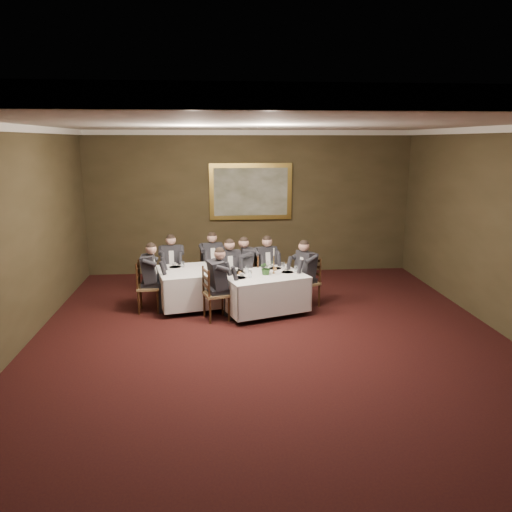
{
  "coord_description": "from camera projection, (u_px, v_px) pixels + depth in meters",
  "views": [
    {
      "loc": [
        -0.92,
        -7.26,
        3.25
      ],
      "look_at": [
        -0.13,
        1.78,
        1.15
      ],
      "focal_mm": 35.0,
      "sensor_mm": 36.0,
      "label": 1
    }
  ],
  "objects": [
    {
      "name": "diner_main_endright",
      "position": [
        306.0,
        281.0,
        9.94
      ],
      "size": [
        0.61,
        0.58,
        1.35
      ],
      "rotation": [
        0.0,
        0.0,
        2.05
      ],
      "color": "black",
      "rests_on": "chair_main_endright"
    },
    {
      "name": "chair_main_backright",
      "position": [
        265.0,
        285.0,
        10.48
      ],
      "size": [
        0.53,
        0.52,
        1.0
      ],
      "rotation": [
        0.0,
        0.0,
        3.39
      ],
      "color": "olive",
      "rests_on": "ground"
    },
    {
      "name": "chair_sec_endright",
      "position": [
        248.0,
        288.0,
        10.29
      ],
      "size": [
        0.43,
        0.45,
        1.0
      ],
      "rotation": [
        0.0,
        0.0,
        1.6
      ],
      "color": "olive",
      "rests_on": "ground"
    },
    {
      "name": "front_wall",
      "position": [
        393.0,
        435.0,
        2.61
      ],
      "size": [
        8.0,
        0.1,
        3.5
      ],
      "primitive_type": "cube",
      "color": "#352E1A",
      "rests_on": "ground"
    },
    {
      "name": "chair_sec_backright",
      "position": [
        212.0,
        280.0,
        10.88
      ],
      "size": [
        0.53,
        0.51,
        1.0
      ],
      "rotation": [
        0.0,
        0.0,
        3.39
      ],
      "color": "olive",
      "rests_on": "ground"
    },
    {
      "name": "chair_main_endright",
      "position": [
        307.0,
        292.0,
        10.0
      ],
      "size": [
        0.57,
        0.58,
        1.0
      ],
      "rotation": [
        0.0,
        0.0,
        2.05
      ],
      "color": "olive",
      "rests_on": "ground"
    },
    {
      "name": "ground",
      "position": [
        274.0,
        352.0,
        7.85
      ],
      "size": [
        10.0,
        10.0,
        0.0
      ],
      "primitive_type": "plane",
      "color": "black",
      "rests_on": "ground"
    },
    {
      "name": "diner_sec_endleft",
      "position": [
        149.0,
        286.0,
        9.64
      ],
      "size": [
        0.49,
        0.43,
        1.35
      ],
      "rotation": [
        0.0,
        0.0,
        -1.54
      ],
      "color": "black",
      "rests_on": "chair_sec_endleft"
    },
    {
      "name": "chair_main_backleft",
      "position": [
        229.0,
        290.0,
        10.16
      ],
      "size": [
        0.51,
        0.5,
        1.0
      ],
      "rotation": [
        0.0,
        0.0,
        3.34
      ],
      "color": "olive",
      "rests_on": "ground"
    },
    {
      "name": "diner_main_backleft",
      "position": [
        229.0,
        279.0,
        10.09
      ],
      "size": [
        0.49,
        0.55,
        1.35
      ],
      "rotation": [
        0.0,
        0.0,
        3.34
      ],
      "color": "black",
      "rests_on": "chair_main_backleft"
    },
    {
      "name": "place_setting_table_second",
      "position": [
        178.0,
        265.0,
        10.09
      ],
      "size": [
        0.33,
        0.31,
        0.14
      ],
      "color": "white",
      "rests_on": "table_second"
    },
    {
      "name": "chair_sec_endleft",
      "position": [
        148.0,
        297.0,
        9.69
      ],
      "size": [
        0.43,
        0.45,
        1.0
      ],
      "rotation": [
        0.0,
        0.0,
        -1.54
      ],
      "color": "olive",
      "rests_on": "ground"
    },
    {
      "name": "diner_sec_backright",
      "position": [
        212.0,
        270.0,
        10.82
      ],
      "size": [
        0.5,
        0.56,
        1.35
      ],
      "rotation": [
        0.0,
        0.0,
        3.39
      ],
      "color": "black",
      "rests_on": "chair_sec_backright"
    },
    {
      "name": "table_second",
      "position": [
        200.0,
        284.0,
        9.95
      ],
      "size": [
        1.84,
        1.55,
        0.67
      ],
      "rotation": [
        0.0,
        0.0,
        0.22
      ],
      "color": "#321A0E",
      "rests_on": "ground"
    },
    {
      "name": "diner_main_endleft",
      "position": [
        216.0,
        293.0,
        9.19
      ],
      "size": [
        0.57,
        0.52,
        1.35
      ],
      "rotation": [
        0.0,
        0.0,
        -1.28
      ],
      "color": "black",
      "rests_on": "chair_main_endleft"
    },
    {
      "name": "back_wall",
      "position": [
        250.0,
        203.0,
        12.31
      ],
      "size": [
        8.0,
        0.1,
        3.5
      ],
      "primitive_type": "cube",
      "color": "#352E1A",
      "rests_on": "ground"
    },
    {
      "name": "diner_sec_backleft",
      "position": [
        172.0,
        273.0,
        10.57
      ],
      "size": [
        0.44,
        0.51,
        1.35
      ],
      "rotation": [
        0.0,
        0.0,
        3.22
      ],
      "color": "black",
      "rests_on": "chair_sec_backleft"
    },
    {
      "name": "table_main",
      "position": [
        263.0,
        290.0,
        9.58
      ],
      "size": [
        1.82,
        1.6,
        0.67
      ],
      "rotation": [
        0.0,
        0.0,
        0.33
      ],
      "color": "#321A0E",
      "rests_on": "ground"
    },
    {
      "name": "crown_molding",
      "position": [
        276.0,
        127.0,
        7.08
      ],
      "size": [
        8.0,
        10.0,
        0.12
      ],
      "color": "white",
      "rests_on": "back_wall"
    },
    {
      "name": "painting",
      "position": [
        251.0,
        192.0,
        12.19
      ],
      "size": [
        2.02,
        0.09,
        1.37
      ],
      "color": "gold",
      "rests_on": "back_wall"
    },
    {
      "name": "diner_sec_endright",
      "position": [
        248.0,
        277.0,
        10.23
      ],
      "size": [
        0.49,
        0.43,
        1.35
      ],
      "rotation": [
        0.0,
        0.0,
        1.6
      ],
      "color": "black",
      "rests_on": "chair_sec_endright"
    },
    {
      "name": "diner_main_backright",
      "position": [
        266.0,
        275.0,
        10.41
      ],
      "size": [
        0.51,
        0.56,
        1.35
      ],
      "rotation": [
        0.0,
        0.0,
        3.39
      ],
      "color": "black",
      "rests_on": "chair_main_backright"
    },
    {
      "name": "ceiling",
      "position": [
        276.0,
        123.0,
        7.06
      ],
      "size": [
        8.0,
        10.0,
        0.1
      ],
      "primitive_type": "cube",
      "color": "silver",
      "rests_on": "back_wall"
    },
    {
      "name": "place_setting_table_main",
      "position": [
        240.0,
        271.0,
        9.66
      ],
      "size": [
        0.33,
        0.31,
        0.14
      ],
      "color": "white",
      "rests_on": "table_main"
    },
    {
      "name": "chair_sec_backleft",
      "position": [
        173.0,
        283.0,
        10.63
      ],
      "size": [
        0.47,
        0.45,
        1.0
      ],
      "rotation": [
        0.0,
        0.0,
        3.22
      ],
      "color": "olive",
      "rests_on": "ground"
    },
    {
      "name": "chair_main_endleft",
      "position": [
        216.0,
        305.0,
        9.24
      ],
      "size": [
        0.53,
        0.54,
        1.0
      ],
      "rotation": [
        0.0,
        0.0,
        -1.28
      ],
      "color": "olive",
      "rests_on": "ground"
    },
    {
      "name": "centerpiece",
      "position": [
        266.0,
        267.0,
        9.47
      ],
      "size": [
        0.31,
        0.29,
        0.29
      ],
      "primitive_type": "imported",
      "rotation": [
        0.0,
        0.0,
        0.28
      ],
      "color": "#2D5926",
      "rests_on": "table_main"
    },
    {
      "name": "candlestick",
      "position": [
        274.0,
        264.0,
        9.55
      ],
      "size": [
        0.07,
        0.07,
        0.51
      ],
      "color": "#B57F37",
      "rests_on": "table_main"
    }
  ]
}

